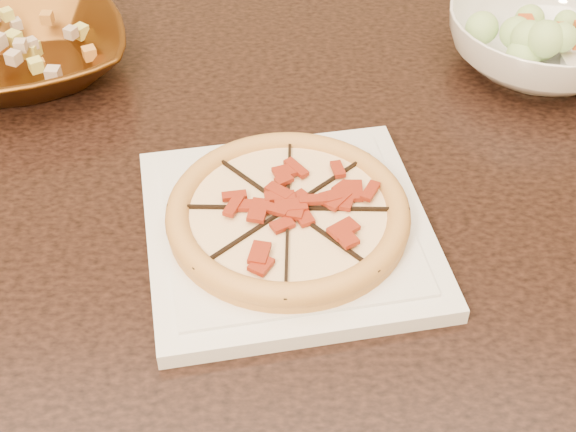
% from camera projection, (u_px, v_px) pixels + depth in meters
% --- Properties ---
extents(dining_table, '(1.27, 0.82, 0.75)m').
position_uv_depth(dining_table, '(215.00, 233.00, 0.99)').
color(dining_table, black).
rests_on(dining_table, floor).
extents(plate, '(0.33, 0.33, 0.02)m').
position_uv_depth(plate, '(288.00, 230.00, 0.82)').
color(plate, silver).
rests_on(plate, dining_table).
extents(pizza, '(0.25, 0.25, 0.03)m').
position_uv_depth(pizza, '(288.00, 213.00, 0.80)').
color(pizza, tan).
rests_on(pizza, plate).
extents(bronze_bowl, '(0.33, 0.33, 0.06)m').
position_uv_depth(bronze_bowl, '(25.00, 53.00, 1.02)').
color(bronze_bowl, '#553010').
rests_on(bronze_bowl, dining_table).
extents(mixed_dish, '(0.12, 0.11, 0.03)m').
position_uv_depth(mixed_dish, '(16.00, 21.00, 0.99)').
color(mixed_dish, tan).
rests_on(mixed_dish, bronze_bowl).
extents(salad_bowl, '(0.30, 0.30, 0.08)m').
position_uv_depth(salad_bowl, '(543.00, 40.00, 1.03)').
color(salad_bowl, white).
rests_on(salad_bowl, dining_table).
extents(salad, '(0.09, 0.12, 0.04)m').
position_uv_depth(salad, '(551.00, 0.00, 0.99)').
color(salad, '#BDEA85').
rests_on(salad, salad_bowl).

